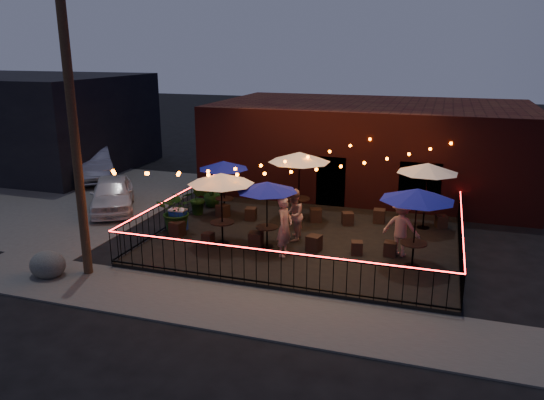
{
  "coord_description": "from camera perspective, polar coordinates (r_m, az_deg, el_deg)",
  "views": [
    {
      "loc": [
        4.22,
        -14.62,
        6.43
      ],
      "look_at": [
        -1.11,
        1.71,
        1.48
      ],
      "focal_mm": 35.0,
      "sensor_mm": 36.0,
      "label": 1
    }
  ],
  "objects": [
    {
      "name": "ground",
      "position": [
        16.52,
        1.84,
        -6.83
      ],
      "size": [
        110.0,
        110.0,
        0.0
      ],
      "primitive_type": "plane",
      "color": "black",
      "rests_on": "ground"
    },
    {
      "name": "patio",
      "position": [
        18.29,
        3.61,
        -4.28
      ],
      "size": [
        10.0,
        8.0,
        0.15
      ],
      "primitive_type": "cube",
      "color": "black",
      "rests_on": "ground"
    },
    {
      "name": "sidewalk",
      "position": [
        13.71,
        -2.06,
        -11.76
      ],
      "size": [
        18.0,
        2.5,
        0.05
      ],
      "primitive_type": "cube",
      "color": "#464441",
      "rests_on": "ground"
    },
    {
      "name": "parking_lot",
      "position": [
        25.51,
        -22.2,
        0.29
      ],
      "size": [
        11.0,
        12.0,
        0.02
      ],
      "primitive_type": "cube",
      "color": "#464441",
      "rests_on": "ground"
    },
    {
      "name": "brick_building",
      "position": [
        25.21,
        10.52,
        5.69
      ],
      "size": [
        14.0,
        8.0,
        4.0
      ],
      "color": "black",
      "rests_on": "ground"
    },
    {
      "name": "background_building",
      "position": [
        32.67,
        -25.21,
        7.66
      ],
      "size": [
        12.0,
        9.0,
        5.0
      ],
      "primitive_type": "cube",
      "color": "black",
      "rests_on": "ground"
    },
    {
      "name": "utility_pole",
      "position": [
        15.59,
        -20.45,
        6.11
      ],
      "size": [
        0.26,
        0.26,
        8.0
      ],
      "primitive_type": "cylinder",
      "color": "#3A2517",
      "rests_on": "ground"
    },
    {
      "name": "fence_front",
      "position": [
        14.5,
        -0.38,
        -7.34
      ],
      "size": [
        10.0,
        0.04,
        1.04
      ],
      "color": "black",
      "rests_on": "patio"
    },
    {
      "name": "fence_left",
      "position": [
        19.86,
        -10.46,
        -1.07
      ],
      "size": [
        0.04,
        8.0,
        1.04
      ],
      "rotation": [
        0.0,
        0.0,
        1.57
      ],
      "color": "black",
      "rests_on": "patio"
    },
    {
      "name": "fence_right",
      "position": [
        17.61,
        19.63,
        -4.01
      ],
      "size": [
        0.04,
        8.0,
        1.04
      ],
      "rotation": [
        0.0,
        0.0,
        1.57
      ],
      "color": "black",
      "rests_on": "patio"
    },
    {
      "name": "festoon_lights",
      "position": [
        17.58,
        0.31,
        3.23
      ],
      "size": [
        10.02,
        8.72,
        1.32
      ],
      "color": "#FF5100",
      "rests_on": "ground"
    },
    {
      "name": "cafe_table_0",
      "position": [
        17.16,
        -5.51,
        2.21
      ],
      "size": [
        2.81,
        2.81,
        2.39
      ],
      "rotation": [
        0.0,
        0.0,
        -0.37
      ],
      "color": "black",
      "rests_on": "patio"
    },
    {
      "name": "cafe_table_1",
      "position": [
        20.29,
        -5.24,
        3.7
      ],
      "size": [
        2.07,
        2.07,
        2.13
      ],
      "rotation": [
        0.0,
        0.0,
        0.07
      ],
      "color": "black",
      "rests_on": "patio"
    },
    {
      "name": "cafe_table_2",
      "position": [
        16.82,
        -0.56,
        1.36
      ],
      "size": [
        2.16,
        2.16,
        2.19
      ],
      "rotation": [
        0.0,
        0.0,
        0.09
      ],
      "color": "black",
      "rests_on": "patio"
    },
    {
      "name": "cafe_table_3",
      "position": [
        19.67,
        2.96,
        4.54
      ],
      "size": [
        3.09,
        3.09,
        2.57
      ],
      "rotation": [
        0.0,
        0.0,
        -0.42
      ],
      "color": "black",
      "rests_on": "patio"
    },
    {
      "name": "cafe_table_4",
      "position": [
        15.76,
        15.37,
        0.47
      ],
      "size": [
        2.77,
        2.77,
        2.4
      ],
      "rotation": [
        0.0,
        0.0,
        0.34
      ],
      "color": "black",
      "rests_on": "patio"
    },
    {
      "name": "cafe_table_5",
      "position": [
        19.39,
        16.4,
        3.23
      ],
      "size": [
        2.76,
        2.76,
        2.39
      ],
      "rotation": [
        0.0,
        0.0,
        0.33
      ],
      "color": "black",
      "rests_on": "patio"
    },
    {
      "name": "bistro_chair_0",
      "position": [
        18.6,
        -10.16,
        -3.07
      ],
      "size": [
        0.49,
        0.49,
        0.51
      ],
      "primitive_type": "cube",
      "rotation": [
        0.0,
        0.0,
        -0.16
      ],
      "color": "black",
      "rests_on": "patio"
    },
    {
      "name": "bistro_chair_1",
      "position": [
        17.68,
        -6.89,
        -4.15
      ],
      "size": [
        0.37,
        0.37,
        0.4
      ],
      "primitive_type": "cube",
      "rotation": [
        0.0,
        0.0,
        3.03
      ],
      "color": "black",
      "rests_on": "patio"
    },
    {
      "name": "bistro_chair_2",
      "position": [
        20.41,
        -5.31,
        -1.19
      ],
      "size": [
        0.53,
        0.53,
        0.49
      ],
      "primitive_type": "cube",
      "rotation": [
        0.0,
        0.0,
        -0.38
      ],
      "color": "black",
      "rests_on": "patio"
    },
    {
      "name": "bistro_chair_3",
      "position": [
        20.01,
        -2.29,
        -1.51
      ],
      "size": [
        0.45,
        0.45,
        0.47
      ],
      "primitive_type": "cube",
      "rotation": [
        0.0,
        0.0,
        3.3
      ],
      "color": "black",
      "rests_on": "patio"
    },
    {
      "name": "bistro_chair_4",
      "position": [
        17.34,
        -1.75,
        -4.28
      ],
      "size": [
        0.45,
        0.45,
        0.5
      ],
      "primitive_type": "cube",
      "rotation": [
        0.0,
        0.0,
        0.06
      ],
      "color": "black",
      "rests_on": "patio"
    },
    {
      "name": "bistro_chair_5",
      "position": [
        17.09,
        4.53,
        -4.63
      ],
      "size": [
        0.51,
        0.51,
        0.5
      ],
      "primitive_type": "cube",
      "rotation": [
        0.0,
        0.0,
        2.91
      ],
      "color": "black",
      "rests_on": "patio"
    },
    {
      "name": "bistro_chair_6",
      "position": [
        19.88,
        4.72,
        -1.63
      ],
      "size": [
        0.54,
        0.54,
        0.5
      ],
      "primitive_type": "cube",
      "rotation": [
        0.0,
        0.0,
        0.33
      ],
      "color": "black",
      "rests_on": "patio"
    },
    {
      "name": "bistro_chair_7",
      "position": [
        19.67,
        8.14,
        -1.98
      ],
      "size": [
        0.51,
        0.51,
        0.47
      ],
      "primitive_type": "cube",
      "rotation": [
        0.0,
        0.0,
        3.51
      ],
      "color": "black",
      "rests_on": "patio"
    },
    {
      "name": "bistro_chair_8",
      "position": [
        16.96,
        9.11,
        -5.1
      ],
      "size": [
        0.42,
        0.42,
        0.42
      ],
      "primitive_type": "cube",
      "rotation": [
        0.0,
        0.0,
        0.21
      ],
      "color": "black",
      "rests_on": "patio"
    },
    {
      "name": "bistro_chair_9",
      "position": [
        17.04,
        12.61,
        -5.13
      ],
      "size": [
        0.4,
        0.4,
        0.45
      ],
      "primitive_type": "cube",
      "rotation": [
        0.0,
        0.0,
        3.1
      ],
      "color": "black",
      "rests_on": "patio"
    },
    {
      "name": "bistro_chair_10",
      "position": [
        20.11,
        11.46,
        -1.69
      ],
      "size": [
        0.44,
        0.44,
        0.5
      ],
      "primitive_type": "cube",
      "rotation": [
        0.0,
        0.0,
        0.05
      ],
      "color": "black",
      "rests_on": "patio"
    },
    {
      "name": "bistro_chair_11",
      "position": [
        20.14,
        17.73,
        -2.21
      ],
      "size": [
        0.48,
        0.48,
        0.45
      ],
      "primitive_type": "cube",
      "rotation": [
        0.0,
        0.0,
        3.47
      ],
      "color": "black",
      "rests_on": "patio"
    },
    {
      "name": "patron_a",
      "position": [
        16.45,
        1.37,
        -2.86
      ],
      "size": [
        0.54,
        0.74,
        1.88
      ],
      "primitive_type": "imported",
      "rotation": [
        0.0,
        0.0,
        1.44
      ],
      "color": "beige",
      "rests_on": "patio"
    },
    {
      "name": "patron_b",
      "position": [
        17.73,
        2.3,
        -1.63
      ],
      "size": [
        0.76,
        0.93,
        1.78
      ],
      "primitive_type": "imported",
      "rotation": [
        0.0,
        0.0,
        -1.46
      ],
      "color": "#E0AE8F",
      "rests_on": "patio"
    },
    {
      "name": "patron_c",
      "position": [
        16.92,
        13.75,
        -2.86
      ],
      "size": [
        1.31,
        0.94,
        1.84
      ],
      "primitive_type": "imported",
      "rotation": [
        0.0,
        0.0,
        2.91
      ],
      "color": "#DAA18C",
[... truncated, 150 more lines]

